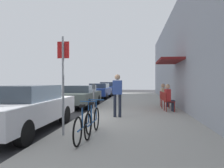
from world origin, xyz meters
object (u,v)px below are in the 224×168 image
parked_car_0 (25,108)px  bicycle_0 (84,125)px  street_sign (63,78)px  parked_car_3 (108,88)px  parking_meter (94,96)px  cafe_chair_0 (168,101)px  parked_car_1 (80,95)px  parked_car_2 (99,90)px  cafe_chair_1 (165,99)px  seated_patron_0 (169,97)px  cafe_chair_2 (163,98)px  bicycle_1 (93,121)px  seated_patron_2 (164,94)px  pedestrian_standing (117,92)px

parked_car_0 → bicycle_0: (2.16, -1.09, -0.26)m
parked_car_0 → street_sign: size_ratio=1.69×
parked_car_3 → parking_meter: 14.87m
parked_car_3 → cafe_chair_0: size_ratio=5.06×
parked_car_1 → street_sign: bearing=-77.8°
parked_car_2 → cafe_chair_1: bearing=-57.5°
parked_car_0 → seated_patron_0: parked_car_0 is taller
parking_meter → cafe_chair_2: size_ratio=1.52×
bicycle_1 → seated_patron_2: (2.65, 6.43, 0.34)m
parked_car_0 → pedestrian_standing: bearing=39.9°
parked_car_0 → parked_car_2: 12.44m
parked_car_2 → seated_patron_2: bearing=-53.3°
bicycle_1 → cafe_chair_1: 6.00m
cafe_chair_2 → seated_patron_0: bearing=-88.1°
bicycle_1 → parked_car_3: bearing=97.1°
parked_car_1 → cafe_chair_1: size_ratio=5.06×
bicycle_1 → cafe_chair_2: bicycle_1 is taller
street_sign → seated_patron_2: size_ratio=2.02×
bicycle_1 → parked_car_1: bearing=108.4°
cafe_chair_0 → cafe_chair_2: 1.81m
parked_car_3 → street_sign: street_sign is taller
parked_car_0 → parking_meter: size_ratio=3.33×
parked_car_0 → street_sign: street_sign is taller
parked_car_0 → street_sign: 1.89m
cafe_chair_0 → cafe_chair_1: size_ratio=1.00×
parked_car_0 → cafe_chair_2: (4.85, 5.85, -0.11)m
parked_car_0 → seated_patron_2: (4.91, 5.86, 0.08)m
seated_patron_2 → parked_car_1: bearing=175.7°
cafe_chair_0 → seated_patron_2: size_ratio=0.67×
cafe_chair_1 → parking_meter: bearing=-149.3°
parked_car_0 → parking_meter: (1.55, 2.87, 0.15)m
cafe_chair_0 → seated_patron_0: seated_patron_0 is taller
parking_meter → cafe_chair_1: size_ratio=1.52×
parked_car_2 → parked_car_3: size_ratio=1.00×
parked_car_2 → bicycle_0: size_ratio=2.57×
parked_car_3 → cafe_chair_2: size_ratio=5.06×
cafe_chair_0 → parked_car_1: bearing=155.8°
bicycle_0 → parked_car_0: bearing=153.3°
seated_patron_0 → cafe_chair_1: bearing=94.3°
parking_meter → pedestrian_standing: 1.30m
parked_car_0 → cafe_chair_1: 6.85m
parked_car_0 → parked_car_1: (0.00, 6.23, -0.05)m
bicycle_0 → cafe_chair_2: size_ratio=1.97×
pedestrian_standing → parked_car_2: bearing=104.5°
street_sign → seated_patron_0: bearing=54.4°
street_sign → cafe_chair_1: 6.56m
parked_car_2 → pedestrian_standing: (2.65, -10.23, 0.41)m
parked_car_1 → parking_meter: size_ratio=3.33×
pedestrian_standing → bicycle_1: bearing=-97.9°
parked_car_2 → cafe_chair_0: parked_car_2 is taller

